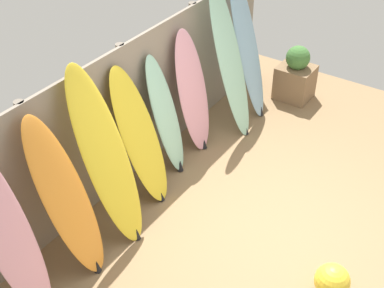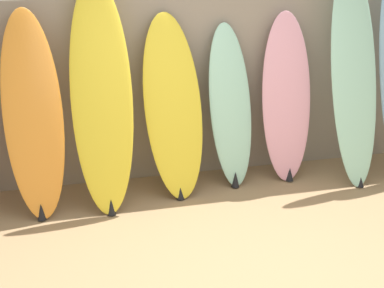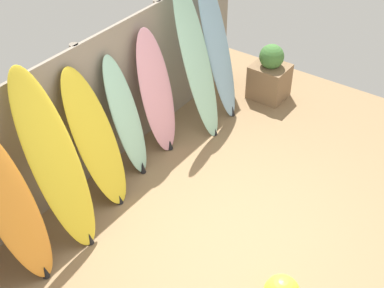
{
  "view_description": "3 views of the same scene",
  "coord_description": "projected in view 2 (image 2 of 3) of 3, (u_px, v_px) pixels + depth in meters",
  "views": [
    {
      "loc": [
        -4.02,
        -1.64,
        4.42
      ],
      "look_at": [
        -0.21,
        0.93,
        1.01
      ],
      "focal_mm": 50.0,
      "sensor_mm": 36.0,
      "label": 1
    },
    {
      "loc": [
        -1.27,
        -3.08,
        2.18
      ],
      "look_at": [
        -0.26,
        0.83,
        0.74
      ],
      "focal_mm": 50.0,
      "sensor_mm": 36.0,
      "label": 2
    },
    {
      "loc": [
        -3.48,
        -2.0,
        4.48
      ],
      "look_at": [
        0.25,
        0.65,
        0.91
      ],
      "focal_mm": 50.0,
      "sensor_mm": 36.0,
      "label": 3
    }
  ],
  "objects": [
    {
      "name": "surfboard_seafoam_6",
      "position": [
        354.0,
        75.0,
        5.23
      ],
      "size": [
        0.52,
        0.78,
        2.14
      ],
      "color": "#9ED6BC",
      "rests_on": "ground"
    },
    {
      "name": "surfboard_yellow_3",
      "position": [
        173.0,
        107.0,
        5.0
      ],
      "size": [
        0.59,
        0.68,
        1.68
      ],
      "color": "yellow",
      "rests_on": "ground"
    },
    {
      "name": "surfboard_pink_5",
      "position": [
        286.0,
        98.0,
        5.33
      ],
      "size": [
        0.55,
        0.51,
        1.67
      ],
      "color": "pink",
      "rests_on": "ground"
    },
    {
      "name": "surfboard_yellow_2",
      "position": [
        102.0,
        97.0,
        4.7
      ],
      "size": [
        0.58,
        0.81,
        2.01
      ],
      "color": "yellow",
      "rests_on": "ground"
    },
    {
      "name": "fence_back",
      "position": [
        188.0,
        89.0,
        5.37
      ],
      "size": [
        6.08,
        0.11,
        1.8
      ],
      "color": "gray",
      "rests_on": "ground"
    },
    {
      "name": "surfboard_orange_1",
      "position": [
        33.0,
        115.0,
        4.62
      ],
      "size": [
        0.55,
        0.74,
        1.76
      ],
      "color": "orange",
      "rests_on": "ground"
    },
    {
      "name": "surfboard_seafoam_4",
      "position": [
        230.0,
        107.0,
        5.22
      ],
      "size": [
        0.47,
        0.53,
        1.57
      ],
      "color": "#9ED6BC",
      "rests_on": "ground"
    },
    {
      "name": "ground",
      "position": [
        256.0,
        275.0,
        3.84
      ],
      "size": [
        7.68,
        7.68,
        0.0
      ],
      "primitive_type": "plane",
      "color": "#8E704C"
    }
  ]
}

